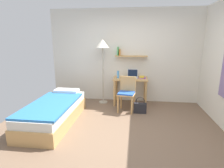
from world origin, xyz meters
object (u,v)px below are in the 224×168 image
Objects in this scene: desk_chair at (127,92)px; desk at (130,83)px; book_stack at (142,77)px; laptop at (133,75)px; standing_lamp at (103,47)px; handbag at (140,108)px; bed at (55,112)px; water_bottle at (118,74)px.

desk is at bearing 82.12° from desk_chair.
book_stack is at bearing 54.51° from desk_chair.
standing_lamp is at bearing -174.79° from laptop.
handbag is at bearing -74.00° from laptop.
standing_lamp is 5.99× the size of laptop.
laptop is at bearing 42.23° from bed.
laptop reaches higher than handbag.
bed is 2.43m from book_stack.
book_stack reaches higher than desk.
standing_lamp is at bearing 142.84° from desk_chair.
standing_lamp is (0.82, 1.42, 1.32)m from bed.
water_bottle is 0.48× the size of handbag.
standing_lamp reaches higher than laptop.
handbag is (1.03, -0.66, -1.42)m from standing_lamp.
water_bottle reaches higher than handbag.
book_stack is at bearing -15.25° from laptop.
bed is 8.71× the size of book_stack.
standing_lamp reaches higher than water_bottle.
standing_lamp reaches higher than bed.
standing_lamp is 1.34m from book_stack.
water_bottle is at bearing 135.97° from handbag.
standing_lamp reaches higher than desk.
laptop is at bearing 5.21° from standing_lamp.
laptop reaches higher than desk_chair.
laptop reaches higher than book_stack.
book_stack reaches higher than handbag.
handbag is (1.85, 0.76, -0.10)m from bed.
handbag is at bearing -94.07° from book_stack.
water_bottle is (-0.34, -0.06, 0.25)m from desk.
book_stack is 0.91m from handbag.
standing_lamp is (-0.70, 0.53, 1.07)m from desk_chair.
desk is 4.64× the size of water_bottle.
book_stack is (0.65, 0.08, -0.08)m from water_bottle.
book_stack is (0.38, 0.53, 0.28)m from desk_chair.
bed is at bearing -143.20° from book_stack.
water_bottle is at bearing -169.81° from desk.
desk_chair is 2.92× the size of laptop.
bed is at bearing -138.60° from desk.
desk_chair reaches higher than desk.
water_bottle reaches higher than desk_chair.
desk_chair is 1.38m from standing_lamp.
desk_chair is 0.63m from water_bottle.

